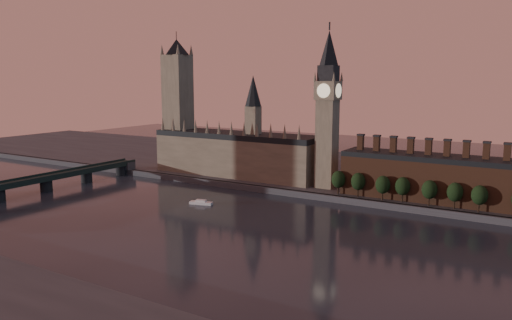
% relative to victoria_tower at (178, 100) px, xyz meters
% --- Properties ---
extents(ground, '(900.00, 900.00, 0.00)m').
position_rel_victoria_tower_xyz_m(ground, '(120.00, -115.00, -59.09)').
color(ground, black).
rests_on(ground, ground).
extents(north_bank, '(900.00, 182.00, 4.00)m').
position_rel_victoria_tower_xyz_m(north_bank, '(120.00, 63.04, -57.09)').
color(north_bank, '#48494E').
rests_on(north_bank, ground).
extents(palace_of_westminster, '(130.00, 30.30, 74.00)m').
position_rel_victoria_tower_xyz_m(palace_of_westminster, '(55.59, -0.09, -37.46)').
color(palace_of_westminster, gray).
rests_on(palace_of_westminster, north_bank).
extents(victoria_tower, '(24.00, 24.00, 108.00)m').
position_rel_victoria_tower_xyz_m(victoria_tower, '(0.00, 0.00, 0.00)').
color(victoria_tower, gray).
rests_on(victoria_tower, north_bank).
extents(big_ben, '(15.00, 15.00, 107.00)m').
position_rel_victoria_tower_xyz_m(big_ben, '(130.00, -5.00, -2.26)').
color(big_ben, gray).
rests_on(big_ben, north_bank).
extents(chimney_block, '(110.00, 25.00, 37.00)m').
position_rel_victoria_tower_xyz_m(chimney_block, '(200.00, -5.00, -41.27)').
color(chimney_block, brown).
rests_on(chimney_block, north_bank).
extents(embankment_tree_0, '(8.60, 8.60, 14.88)m').
position_rel_victoria_tower_xyz_m(embankment_tree_0, '(144.63, -19.98, -45.62)').
color(embankment_tree_0, black).
rests_on(embankment_tree_0, north_bank).
extents(embankment_tree_1, '(8.60, 8.60, 14.88)m').
position_rel_victoria_tower_xyz_m(embankment_tree_1, '(157.47, -19.83, -45.62)').
color(embankment_tree_1, black).
rests_on(embankment_tree_1, north_bank).
extents(embankment_tree_2, '(8.60, 8.60, 14.88)m').
position_rel_victoria_tower_xyz_m(embankment_tree_2, '(173.24, -21.40, -45.62)').
color(embankment_tree_2, black).
rests_on(embankment_tree_2, north_bank).
extents(embankment_tree_3, '(8.60, 8.60, 14.88)m').
position_rel_victoria_tower_xyz_m(embankment_tree_3, '(184.41, -19.50, -45.62)').
color(embankment_tree_3, black).
rests_on(embankment_tree_3, north_bank).
extents(embankment_tree_4, '(8.60, 8.60, 14.88)m').
position_rel_victoria_tower_xyz_m(embankment_tree_4, '(199.88, -20.82, -45.62)').
color(embankment_tree_4, black).
rests_on(embankment_tree_4, north_bank).
extents(embankment_tree_5, '(8.60, 8.60, 14.88)m').
position_rel_victoria_tower_xyz_m(embankment_tree_5, '(213.38, -20.12, -45.62)').
color(embankment_tree_5, black).
rests_on(embankment_tree_5, north_bank).
extents(embankment_tree_6, '(8.60, 8.60, 14.88)m').
position_rel_victoria_tower_xyz_m(embankment_tree_6, '(226.04, -20.91, -45.62)').
color(embankment_tree_6, black).
rests_on(embankment_tree_6, north_bank).
extents(westminster_bridge, '(14.00, 200.00, 11.55)m').
position_rel_victoria_tower_xyz_m(westminster_bridge, '(-35.00, -117.70, -51.65)').
color(westminster_bridge, '#1B2A24').
rests_on(westminster_bridge, ground).
extents(river_boat, '(14.70, 7.48, 2.83)m').
position_rel_victoria_tower_xyz_m(river_boat, '(77.24, -72.54, -58.00)').
color(river_boat, white).
rests_on(river_boat, ground).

